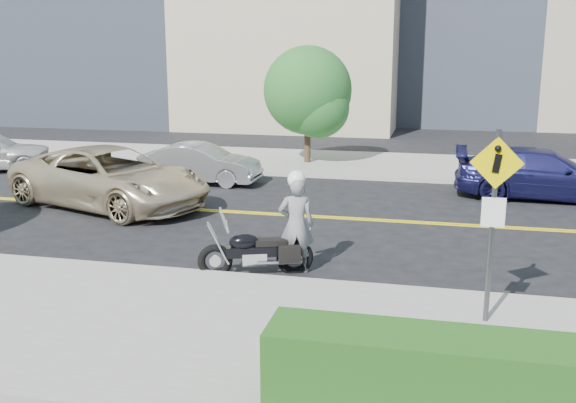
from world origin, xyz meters
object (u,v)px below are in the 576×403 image
at_px(pedestrian_sign, 493,208).
at_px(motorcycle, 256,241).
at_px(suv, 110,178).
at_px(motorcyclist, 296,222).
at_px(parked_car_blue, 543,174).
at_px(parked_car_silver, 200,164).

xyz_separation_m(pedestrian_sign, motorcycle, (-4.18, 1.71, -1.30)).
bearing_deg(suv, motorcycle, -109.96).
bearing_deg(motorcyclist, parked_car_blue, -139.33).
height_order(suv, parked_car_silver, suv).
height_order(pedestrian_sign, parked_car_silver, pedestrian_sign).
bearing_deg(parked_car_blue, suv, 108.80).
distance_m(pedestrian_sign, suv, 11.40).
relative_size(pedestrian_sign, motorcyclist, 1.48).
bearing_deg(pedestrian_sign, suv, 147.24).
distance_m(pedestrian_sign, parked_car_blue, 10.16).
relative_size(parked_car_silver, parked_car_blue, 0.78).
relative_size(pedestrian_sign, parked_car_silver, 0.78).
relative_size(pedestrian_sign, motorcycle, 1.39).
distance_m(motorcyclist, motorcycle, 0.85).
height_order(suv, parked_car_blue, suv).
height_order(motorcyclist, parked_car_blue, motorcyclist).
xyz_separation_m(pedestrian_sign, suv, (-9.54, 6.14, -1.15)).
distance_m(motorcycle, parked_car_silver, 8.97).
xyz_separation_m(motorcycle, parked_car_silver, (-4.08, 7.99, -0.03)).
bearing_deg(pedestrian_sign, motorcyclist, 149.81).
bearing_deg(suv, parked_car_silver, -0.05).
bearing_deg(motorcyclist, pedestrian_sign, 135.58).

